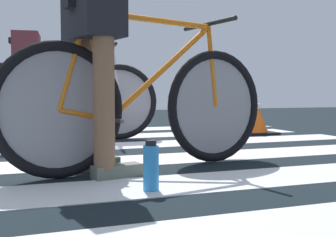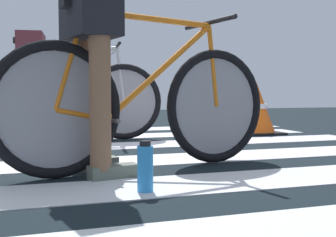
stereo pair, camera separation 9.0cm
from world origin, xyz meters
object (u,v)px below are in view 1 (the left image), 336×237
object	(u,v)px
bicycle_1_of_2	(145,103)
cyclist_1_of_2	(94,54)
cyclist_2_of_2	(28,72)
traffic_cone	(250,110)
bicycle_2_of_2	(64,99)
water_bottle	(151,167)

from	to	relation	value
bicycle_1_of_2	cyclist_1_of_2	world-z (taller)	cyclist_1_of_2
cyclist_2_of_2	traffic_cone	distance (m)	2.32
bicycle_2_of_2	cyclist_1_of_2	bearing A→B (deg)	-84.22
water_bottle	traffic_cone	distance (m)	2.88
bicycle_1_of_2	water_bottle	xyz separation A→B (m)	(-0.13, -0.54, -0.27)
bicycle_1_of_2	cyclist_1_of_2	size ratio (longest dim) A/B	1.69
bicycle_1_of_2	cyclist_2_of_2	distance (m)	1.80
cyclist_2_of_2	water_bottle	world-z (taller)	cyclist_2_of_2
cyclist_2_of_2	water_bottle	bearing A→B (deg)	-71.89
water_bottle	traffic_cone	xyz separation A→B (m)	(1.83, 2.22, 0.15)
bicycle_1_of_2	traffic_cone	distance (m)	2.39
bicycle_1_of_2	water_bottle	world-z (taller)	bicycle_1_of_2
bicycle_1_of_2	traffic_cone	xyz separation A→B (m)	(1.69, 1.68, -0.13)
bicycle_1_of_2	traffic_cone	world-z (taller)	bicycle_1_of_2
bicycle_1_of_2	cyclist_2_of_2	world-z (taller)	cyclist_2_of_2
water_bottle	bicycle_1_of_2	bearing A→B (deg)	75.97
bicycle_1_of_2	cyclist_2_of_2	xyz separation A→B (m)	(-0.59, 1.68, 0.25)
cyclist_2_of_2	water_bottle	distance (m)	2.33
bicycle_1_of_2	water_bottle	distance (m)	0.62
cyclist_1_of_2	bicycle_2_of_2	world-z (taller)	cyclist_1_of_2
water_bottle	traffic_cone	size ratio (longest dim) A/B	0.43
bicycle_2_of_2	water_bottle	distance (m)	2.21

